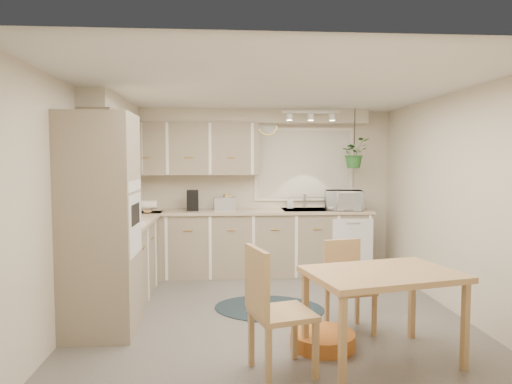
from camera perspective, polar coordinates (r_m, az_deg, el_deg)
floor at (r=5.06m, az=2.00°, el=-15.20°), size 4.20×4.20×0.00m
ceiling at (r=4.83m, az=2.07°, el=12.78°), size 4.20×4.20×0.00m
wall_back at (r=6.88m, az=0.20°, el=0.15°), size 4.00×0.04×2.40m
wall_front at (r=2.73m, az=6.69°, el=-5.76°), size 4.00×0.04×2.40m
wall_left at (r=5.00m, az=-21.42°, el=-1.58°), size 0.04×4.20×2.40m
wall_right at (r=5.39m, az=23.70°, el=-1.26°), size 0.04×4.20×2.40m
base_cab_left at (r=5.88m, az=-15.83°, el=-8.06°), size 0.60×1.85×0.90m
base_cab_back at (r=6.67m, az=-1.34°, el=-6.48°), size 3.60×0.60×0.90m
counter_left at (r=5.79m, az=-15.82°, el=-3.51°), size 0.64×1.89×0.04m
counter_back at (r=6.59m, az=-1.34°, el=-2.47°), size 3.64×0.64×0.04m
oven_stack at (r=4.57m, az=-18.88°, el=-3.92°), size 0.65×0.65×2.10m
wall_oven_face at (r=4.50m, az=-14.92°, el=-3.96°), size 0.02×0.56×0.58m
upper_cab_left at (r=5.90m, az=-17.03°, el=5.41°), size 0.35×2.00×0.75m
upper_cab_back at (r=6.69m, az=-8.30°, el=5.35°), size 2.00×0.35×0.75m
soffit_left at (r=5.94m, az=-17.36°, el=9.99°), size 0.30×2.00×0.20m
soffit_back at (r=6.74m, az=-1.43°, el=9.43°), size 3.60×0.30×0.20m
cooktop at (r=5.23m, az=-17.01°, el=-4.05°), size 0.52×0.58×0.02m
range_hood at (r=5.19m, az=-17.32°, el=0.93°), size 0.40×0.60×0.14m
window_blinds at (r=6.92m, az=6.01°, el=3.46°), size 1.40×0.02×1.00m
window_frame at (r=6.93m, az=6.00°, el=3.46°), size 1.50×0.02×1.10m
sink at (r=6.70m, az=6.37°, el=-2.56°), size 0.70×0.48×0.10m
dishwasher_front at (r=6.61m, az=11.99°, el=-6.88°), size 0.58×0.02×0.83m
track_light_bar at (r=6.45m, az=6.88°, el=9.92°), size 0.80×0.04×0.04m
wall_clock at (r=6.87m, az=1.48°, el=8.32°), size 0.30×0.03×0.30m
dining_table at (r=4.04m, az=15.45°, el=-14.71°), size 1.35×1.05×0.75m
chair_left at (r=3.67m, az=3.33°, el=-14.47°), size 0.58×0.58×1.00m
chair_back at (r=4.60m, az=11.72°, el=-11.56°), size 0.48×0.48×0.87m
braided_rug at (r=5.28m, az=1.64°, el=-14.31°), size 1.43×1.20×0.01m
pet_bed at (r=4.31m, az=8.32°, el=-17.79°), size 0.66×0.66×0.13m
microwave at (r=6.70m, az=10.91°, el=-0.75°), size 0.55×0.34×0.35m
soap_bottle at (r=6.80m, az=4.25°, el=-1.72°), size 0.10×0.20×0.09m
hanging_plant at (r=6.71m, az=12.18°, el=4.38°), size 0.53×0.55×0.33m
coffee_maker at (r=6.59m, az=-7.95°, el=-1.04°), size 0.18×0.22×0.30m
toaster at (r=6.60m, az=-3.95°, el=-1.47°), size 0.33×0.21×0.19m
knife_block at (r=6.63m, az=-3.57°, el=-1.27°), size 0.13×0.13×0.23m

